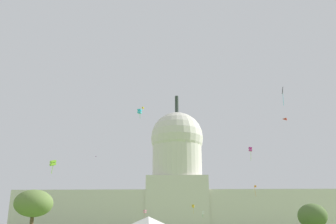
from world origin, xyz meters
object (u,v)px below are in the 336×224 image
tree_west_near (34,203)px  kite_red_mid (282,121)px  kite_cyan_high (140,111)px  kite_black_mid (283,92)px  kite_violet_mid (97,157)px  tree_east_near (312,216)px  kite_white_low (203,213)px  kite_yellow_high (143,108)px  kite_lime_low (53,163)px  kite_gold_low (193,206)px  kite_magenta_mid (250,149)px  kite_orange_mid (255,188)px  capitol_building (177,195)px  kite_pink_low (145,212)px

tree_west_near → kite_red_mid: kite_red_mid is taller
kite_cyan_high → kite_black_mid: bearing=66.3°
tree_west_near → kite_violet_mid: kite_violet_mid is taller
tree_east_near → kite_cyan_high: 55.28m
kite_white_low → kite_cyan_high: size_ratio=0.86×
kite_yellow_high → kite_violet_mid: (-16.72, -10.88, -23.69)m
kite_black_mid → kite_red_mid: kite_black_mid is taller
kite_black_mid → kite_lime_low: size_ratio=1.88×
tree_east_near → kite_gold_low: size_ratio=3.00×
tree_east_near → kite_cyan_high: kite_cyan_high is taller
kite_cyan_high → kite_magenta_mid: bearing=103.0°
tree_east_near → kite_lime_low: kite_lime_low is taller
kite_white_low → kite_violet_mid: size_ratio=2.03×
kite_orange_mid → kite_magenta_mid: (-9.06, -43.40, 6.10)m
tree_west_near → kite_violet_mid: bearing=89.6°
tree_west_near → kite_gold_low: (37.65, 53.37, 2.42)m
capitol_building → kite_gold_low: 41.96m
kite_cyan_high → capitol_building: bearing=-173.6°
kite_violet_mid → kite_lime_low: (11.85, -84.90, -16.71)m
kite_yellow_high → kite_lime_low: size_ratio=0.44×
kite_magenta_mid → kite_red_mid: kite_magenta_mid is taller
kite_black_mid → kite_orange_mid: 70.58m
tree_east_near → kite_yellow_high: bearing=135.7°
kite_black_mid → kite_cyan_high: bearing=-78.8°
capitol_building → kite_orange_mid: bearing=-49.0°
kite_orange_mid → kite_white_low: kite_orange_mid is taller
kite_magenta_mid → kite_violet_mid: bearing=57.8°
kite_white_low → kite_red_mid: 82.39m
tree_east_near → kite_yellow_high: kite_yellow_high is taller
kite_black_mid → kite_lime_low: kite_black_mid is taller
kite_pink_low → kite_black_mid: 76.11m
kite_pink_low → kite_white_low: size_ratio=1.36×
kite_black_mid → kite_magenta_mid: (-2.93, 25.61, -7.35)m
tree_east_near → kite_pink_low: bearing=144.3°
kite_orange_mid → capitol_building: bearing=5.4°
kite_violet_mid → kite_red_mid: bearing=-173.8°
tree_east_near → kite_yellow_high: (-51.34, 50.17, 47.32)m
kite_yellow_high → kite_magenta_mid: kite_yellow_high is taller
tree_west_near → kite_violet_mid: 63.04m
capitol_building → kite_black_mid: (23.67, -103.23, 12.83)m
kite_violet_mid → kite_gold_low: kite_violet_mid is taller
kite_red_mid → kite_magenta_mid: bearing=-159.5°
kite_white_low → kite_magenta_mid: (10.76, -46.47, 14.93)m
kite_yellow_high → kite_orange_mid: (44.36, -10.16, -35.77)m
kite_yellow_high → kite_red_mid: 99.56m
kite_yellow_high → kite_violet_mid: size_ratio=0.81×
capitol_building → kite_magenta_mid: 80.53m
tree_west_near → kite_pink_low: (20.22, 54.71, 0.65)m
kite_yellow_high → kite_black_mid: 90.70m
tree_west_near → kite_red_mid: (52.34, -17.56, 13.80)m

